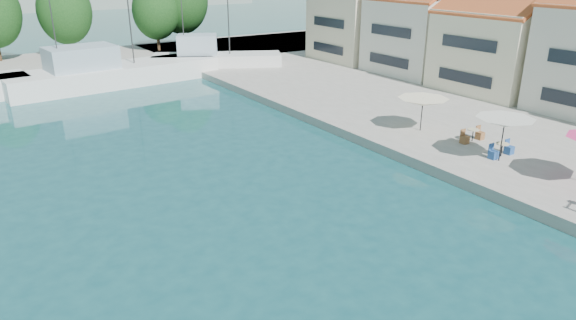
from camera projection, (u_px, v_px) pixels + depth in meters
quay_right at (512, 104)px, 40.38m from camera, size 32.00×92.00×0.60m
quay_far at (27, 68)px, 54.15m from camera, size 90.00×16.00×0.60m
building_04 at (504, 36)px, 42.05m from camera, size 9.00×8.80×9.20m
building_05 at (422, 23)px, 49.01m from camera, size 8.40×8.80×9.70m
building_06 at (361, 14)px, 55.98m from camera, size 9.00×8.80×10.20m
trawler_03 at (110, 74)px, 47.45m from camera, size 19.64×6.89×10.20m
trawler_04 at (214, 61)px, 53.65m from camera, size 13.33×9.02×10.20m
tree_06 at (64, 11)px, 57.40m from camera, size 5.89×5.89×8.72m
tree_07 at (156, 11)px, 61.53m from camera, size 5.53×5.53×8.19m
umbrella_white at (505, 122)px, 27.10m from camera, size 3.07×3.07×2.42m
umbrella_cream at (423, 102)px, 32.27m from camera, size 3.20×3.20×2.12m
cafe_table_02 at (501, 151)px, 28.40m from camera, size 1.82×0.70×0.76m
cafe_table_03 at (472, 137)px, 30.81m from camera, size 1.82×0.70×0.76m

